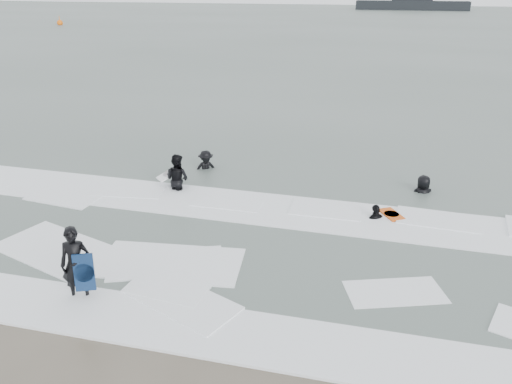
% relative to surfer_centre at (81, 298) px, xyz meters
% --- Properties ---
extents(ground, '(320.00, 320.00, 0.00)m').
position_rel_surfer_centre_xyz_m(ground, '(3.18, 0.17, 0.00)').
color(ground, brown).
rests_on(ground, ground).
extents(sea, '(320.00, 320.00, 0.00)m').
position_rel_surfer_centre_xyz_m(sea, '(3.18, 80.17, 0.06)').
color(sea, '#47544C').
rests_on(sea, ground).
extents(surfer_centre, '(0.84, 0.69, 1.98)m').
position_rel_surfer_centre_xyz_m(surfer_centre, '(0.00, 0.00, 0.00)').
color(surfer_centre, black).
rests_on(surfer_centre, ground).
extents(surfer_wading, '(1.11, 0.96, 1.97)m').
position_rel_surfer_centre_xyz_m(surfer_wading, '(-0.40, 7.13, 0.00)').
color(surfer_wading, black).
rests_on(surfer_wading, ground).
extents(surfer_breaker, '(1.27, 1.14, 1.71)m').
position_rel_surfer_centre_xyz_m(surfer_breaker, '(-0.09, 9.37, 0.00)').
color(surfer_breaker, black).
rests_on(surfer_breaker, ground).
extents(surfer_right_near, '(1.03, 0.92, 1.68)m').
position_rel_surfer_centre_xyz_m(surfer_right_near, '(6.97, 6.44, 0.00)').
color(surfer_right_near, black).
rests_on(surfer_right_near, ground).
extents(surfer_right_far, '(1.03, 0.83, 1.85)m').
position_rel_surfer_centre_xyz_m(surfer_right_far, '(8.57, 9.16, 0.00)').
color(surfer_right_far, black).
rests_on(surfer_right_far, ground).
extents(surf_foam, '(30.03, 9.06, 0.09)m').
position_rel_surfer_centre_xyz_m(surf_foam, '(3.18, 3.87, 0.04)').
color(surf_foam, white).
rests_on(surf_foam, ground).
extents(bodyboards, '(9.23, 8.11, 1.25)m').
position_rel_surfer_centre_xyz_m(bodyboards, '(2.34, 4.71, 0.50)').
color(bodyboards, '#0F2346').
rests_on(bodyboards, ground).
extents(buoy, '(1.00, 1.00, 1.65)m').
position_rel_surfer_centre_xyz_m(buoy, '(-49.65, 70.92, 0.42)').
color(buoy, '#ED5E0A').
rests_on(buoy, ground).
extents(vessel_horizon, '(28.38, 5.07, 3.85)m').
position_rel_surfer_centre_xyz_m(vessel_horizon, '(10.79, 135.46, 1.43)').
color(vessel_horizon, black).
rests_on(vessel_horizon, ground).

